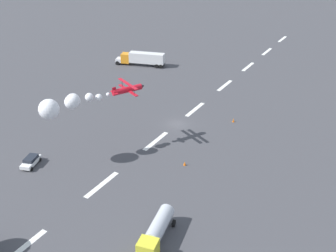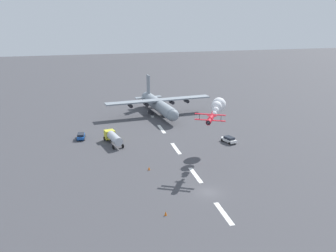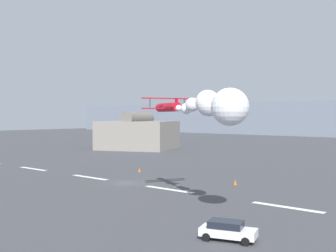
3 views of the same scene
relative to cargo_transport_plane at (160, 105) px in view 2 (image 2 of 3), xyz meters
The scene contains 13 objects.
ground_plane 55.71m from the cargo_transport_plane, behind, with size 440.00×440.00×0.00m, color #424247.
runway_stripe_4 63.91m from the cargo_transport_plane, behind, with size 8.00×0.90×0.01m, color white.
runway_stripe_5 47.52m from the cargo_transport_plane, behind, with size 8.00×0.90×0.01m, color white.
runway_stripe_6 31.19m from the cargo_transport_plane, behind, with size 8.00×0.90×0.01m, color white.
runway_stripe_7 15.05m from the cargo_transport_plane, behind, with size 8.00×0.90×0.01m, color white.
runway_stripe_8 4.51m from the cargo_transport_plane, 52.38° to the left, with size 8.00×0.90×0.01m, color white.
cargo_transport_plane is the anchor object (origin of this frame).
stunt_biplane_red 36.00m from the cargo_transport_plane, 169.78° to the right, with size 17.59×11.14×3.42m.
fuel_tanker_truck 29.50m from the cargo_transport_plane, 145.15° to the left, with size 8.97×4.35×2.90m.
followme_car_yellow 31.76m from the cargo_transport_plane, 158.69° to the right, with size 4.69×3.06×1.52m.
airport_staff_sedan 30.77m from the cargo_transport_plane, 126.73° to the left, with size 4.33×2.34×1.52m.
traffic_cone_near 63.49m from the cargo_transport_plane, 168.98° to the left, with size 0.44×0.44×0.75m, color orange.
traffic_cone_far 44.12m from the cargo_transport_plane, 165.18° to the left, with size 0.44×0.44×0.75m, color orange.
Camera 2 is at (-66.55, 23.05, 33.77)m, focal length 44.35 mm.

